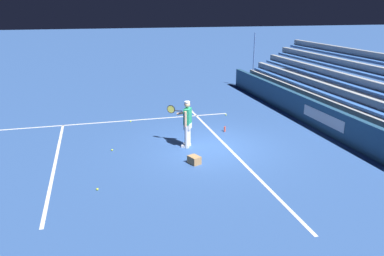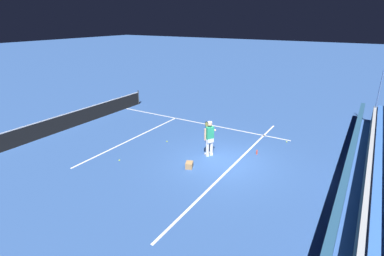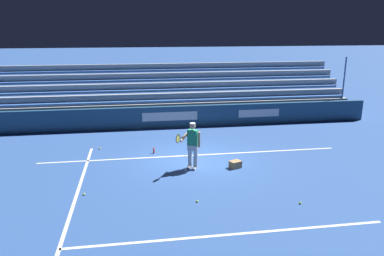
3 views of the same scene
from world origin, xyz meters
name	(u,v)px [view 1 (image 1 of 3)]	position (x,y,z in m)	size (l,w,h in m)	color
ground_plane	(213,147)	(0.00, 0.00, 0.00)	(160.00, 160.00, 0.00)	#2D5193
court_baseline_white	(226,145)	(0.00, -0.50, 0.00)	(12.00, 0.10, 0.01)	white
court_sideline_white	(98,123)	(4.11, 4.00, 0.00)	(0.10, 12.00, 0.01)	white
court_service_line_white	(55,162)	(0.00, 5.50, 0.00)	(8.22, 0.10, 0.01)	white
back_wall_sponsor_board	(332,122)	(-0.01, -4.96, 0.55)	(20.29, 0.25, 1.10)	navy
bleacher_stand	(380,113)	(0.00, -7.19, 0.76)	(19.28, 3.20, 3.40)	#9EA3A8
tennis_player	(187,123)	(0.24, 0.92, 0.89)	(0.94, 0.85, 1.71)	silver
ball_box_cardboard	(194,160)	(-1.34, 1.08, 0.13)	(0.40, 0.30, 0.26)	#A87F51
tennis_ball_near_player	(226,115)	(3.77, -1.86, 0.03)	(0.07, 0.07, 0.07)	#CCE533
tennis_ball_on_baseline	(97,189)	(-2.45, 4.20, 0.03)	(0.07, 0.07, 0.07)	#CCE533
tennis_ball_midcourt	(112,150)	(0.52, 3.62, 0.03)	(0.07, 0.07, 0.07)	#CCE533
tennis_ball_by_box	(131,121)	(3.88, 2.61, 0.03)	(0.07, 0.07, 0.07)	#CCE533
water_bottle	(225,129)	(1.53, -1.00, 0.11)	(0.07, 0.07, 0.22)	#EA4C33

